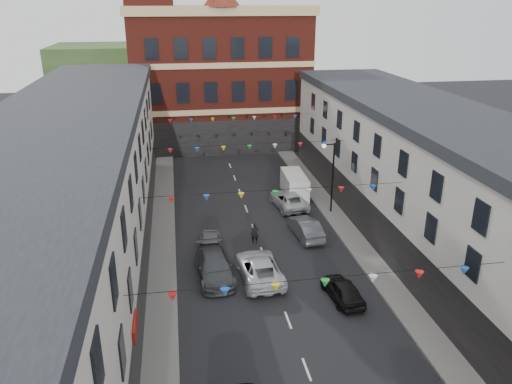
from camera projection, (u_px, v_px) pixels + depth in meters
ground at (288, 320)px, 27.49m from camera, size 160.00×160.00×0.00m
pavement_left at (162, 310)px, 28.26m from camera, size 1.80×64.00×0.15m
pavement_right at (391, 289)px, 30.35m from camera, size 1.80×64.00×0.15m
terrace_left at (54, 241)px, 24.71m from camera, size 8.40×56.00×10.70m
terrace_right at (487, 218)px, 28.46m from camera, size 8.40×56.00×9.70m
civic_building at (219, 76)px, 59.54m from camera, size 20.60×13.30×18.50m
clock_tower at (150, 16)px, 53.25m from camera, size 5.60×5.60×30.00m
distant_hill at (182, 75)px, 82.21m from camera, size 40.00×14.00×10.00m
street_lamp at (330, 168)px, 39.98m from camera, size 1.10×0.36×6.00m
car_left_d at (214, 266)px, 31.53m from camera, size 2.43×5.35×1.52m
car_left_e at (210, 245)px, 34.53m from camera, size 1.88×3.98×1.32m
car_right_d at (343, 290)px, 29.20m from camera, size 1.93×3.93×1.29m
car_right_e at (306, 228)px, 37.01m from camera, size 1.91×4.49×1.44m
car_right_f at (289, 199)px, 42.36m from camera, size 2.87×5.21×1.38m
moving_car at (259, 268)px, 31.39m from camera, size 2.75×5.46×1.48m
white_van at (294, 185)px, 44.69m from camera, size 1.95×4.69×2.05m
pedestrian at (255, 233)px, 36.01m from camera, size 0.57×0.39×1.52m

